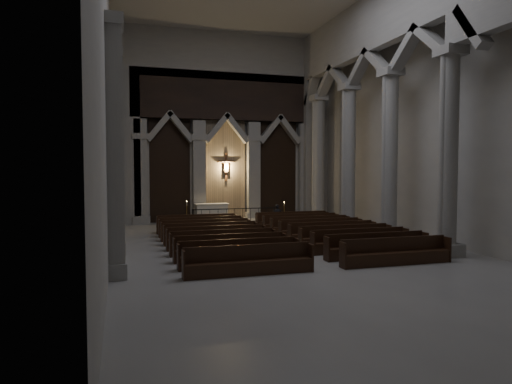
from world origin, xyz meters
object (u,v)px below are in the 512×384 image
candle_stand_left (187,220)px  candle_stand_right (284,218)px  altar (211,212)px  altar_rail (235,213)px  worshipper (278,216)px  pews (277,238)px

candle_stand_left → candle_stand_right: bearing=2.0°
altar → altar_rail: altar is taller
altar → candle_stand_right: (4.21, -1.69, -0.32)m
altar → candle_stand_right: size_ratio=1.55×
altar_rail → candle_stand_right: size_ratio=3.80×
candle_stand_left → worshipper: size_ratio=1.14×
altar_rail → candle_stand_left: size_ratio=3.32×
worshipper → altar: bearing=130.2°
altar → altar_rail: bearing=-48.0°
altar_rail → candle_stand_left: (-2.97, -0.61, -0.25)m
altar → candle_stand_left: bearing=-133.6°
pews → candle_stand_left: bearing=112.6°
altar_rail → pews: size_ratio=0.49×
altar → pews: altar is taller
candle_stand_left → candle_stand_right: size_ratio=1.14×
candle_stand_right → pews: 7.95m
altar → worshipper: 4.74m
altar → worshipper: size_ratio=1.54×
altar_rail → pews: 7.75m
candle_stand_right → altar: bearing=158.1°
altar → altar_rail: (1.16, -1.29, -0.01)m
altar → pews: 9.11m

